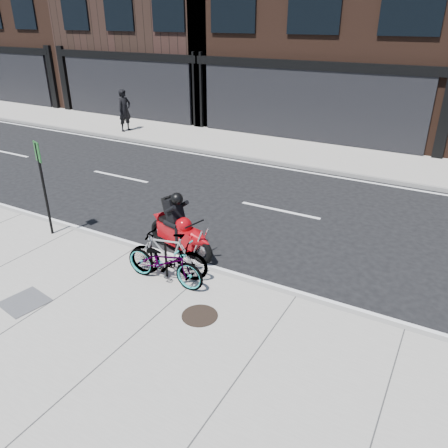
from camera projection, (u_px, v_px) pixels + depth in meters
The scene contains 11 objects.
ground at pixel (249, 238), 10.96m from camera, with size 120.00×120.00×0.00m, color black.
sidewalk_near at pixel (111, 359), 7.00m from camera, with size 60.00×6.00×0.13m, color gray.
sidewalk_far at pixel (337, 158), 17.04m from camera, with size 60.00×3.50×0.13m, color gray.
bike_rack at pixel (158, 254), 9.03m from camera, with size 0.46×0.09×0.77m.
bicycle_front at pixel (164, 262), 8.73m from camera, with size 0.63×1.80×0.94m, color gray.
bicycle_rear at pixel (168, 255), 8.89m from camera, with size 0.48×1.70×1.02m, color gray.
motorcycle at pixel (182, 231), 9.97m from camera, with size 2.00×0.81×1.51m.
pedestrian at pixel (125, 110), 20.38m from camera, with size 0.70×0.46×1.92m, color black.
manhole_cover at pixel (200, 316), 7.90m from camera, with size 0.66×0.66×0.01m, color black.
utility_grate at pixel (25, 302), 8.28m from camera, with size 0.75×0.75×0.01m, color #4C4C4E.
sign_post at pixel (43, 181), 10.33m from camera, with size 0.30×0.13×2.33m.
Camera 1 is at (4.23, -8.81, 5.02)m, focal length 35.00 mm.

